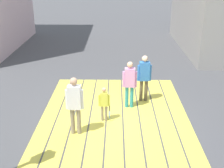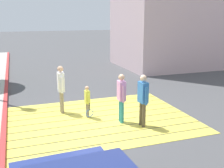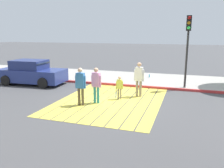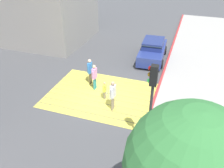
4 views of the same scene
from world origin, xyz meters
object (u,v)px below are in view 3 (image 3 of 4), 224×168
Objects in this scene: traffic_light_corner at (188,37)px; pedestrian_child_with_racket at (119,87)px; pedestrian_adult_side at (96,83)px; pedestrian_adult_trailing at (81,84)px; car_parked_near_curb at (32,73)px; pedestrian_adult_lead at (139,77)px; water_bottle at (149,76)px.

traffic_light_corner reaches higher than pedestrian_child_with_racket.
pedestrian_adult_side is 1.45× the size of pedestrian_child_with_racket.
pedestrian_adult_trailing reaches higher than pedestrian_child_with_racket.
pedestrian_adult_trailing is (3.13, 5.07, 0.29)m from car_parked_near_curb.
pedestrian_adult_side is at bearing -40.55° from pedestrian_child_with_racket.
pedestrian_adult_trailing reaches higher than pedestrian_adult_side.
pedestrian_adult_side is 1.33m from pedestrian_child_with_racket.
pedestrian_adult_side is (2.59, 5.62, 0.26)m from car_parked_near_curb.
pedestrian_adult_lead reaches higher than pedestrian_adult_trailing.
water_bottle is at bearing -135.33° from traffic_light_corner.
pedestrian_adult_side is at bearing 134.60° from pedestrian_adult_trailing.
car_parked_near_curb is 2.41× the size of pedestrian_adult_lead.
car_parked_near_curb is 9.94m from traffic_light_corner.
pedestrian_adult_lead is at bearing -43.31° from traffic_light_corner.
car_parked_near_curb is at bearing -103.98° from pedestrian_child_with_racket.
water_bottle is at bearing 120.44° from car_parked_near_curb.
pedestrian_adult_lead reaches higher than car_parked_near_curb.
traffic_light_corner is 2.41× the size of pedestrian_adult_trailing.
pedestrian_adult_lead reaches higher than pedestrian_adult_side.
traffic_light_corner is at bearing 136.72° from pedestrian_adult_side.
traffic_light_corner is 2.48× the size of pedestrian_adult_side.
water_bottle is at bearing 174.34° from pedestrian_child_with_racket.
pedestrian_adult_lead is 1.54× the size of pedestrian_child_with_racket.
pedestrian_adult_trailing is 2.10m from pedestrian_child_with_racket.
traffic_light_corner is at bearing 44.67° from water_bottle.
traffic_light_corner is 3.59× the size of pedestrian_child_with_racket.
water_bottle is at bearing -177.01° from pedestrian_adult_lead.
pedestrian_adult_side is at bearing 65.27° from car_parked_near_curb.
pedestrian_adult_trailing is 1.03× the size of pedestrian_adult_side.
traffic_light_corner reaches higher than pedestrian_adult_side.
traffic_light_corner is at bearing 136.47° from pedestrian_adult_trailing.
pedestrian_adult_trailing is at bearing 58.29° from car_parked_near_curb.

